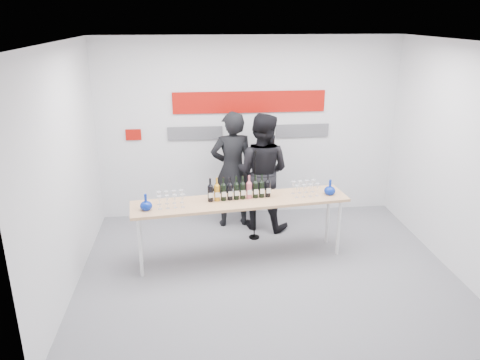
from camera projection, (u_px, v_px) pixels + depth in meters
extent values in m
plane|color=slate|center=(266.00, 269.00, 6.42)|extent=(5.00, 5.00, 0.00)
cube|color=silver|center=(249.00, 129.00, 7.79)|extent=(5.00, 0.04, 3.00)
cube|color=#A40D07|center=(249.00, 102.00, 7.61)|extent=(2.50, 0.02, 0.35)
cube|color=#59595E|center=(195.00, 133.00, 7.69)|extent=(0.90, 0.02, 0.22)
cube|color=#59595E|center=(302.00, 131.00, 7.87)|extent=(0.90, 0.02, 0.22)
cube|color=#A40D07|center=(133.00, 135.00, 7.60)|extent=(0.25, 0.02, 0.18)
cube|color=tan|center=(241.00, 201.00, 6.42)|extent=(3.03, 0.94, 0.04)
cylinder|color=silver|center=(140.00, 247.00, 6.10)|extent=(0.05, 0.05, 0.85)
cylinder|color=silver|center=(339.00, 227.00, 6.67)|extent=(0.05, 0.05, 0.85)
cylinder|color=silver|center=(140.00, 234.00, 6.46)|extent=(0.05, 0.05, 0.85)
cylinder|color=silver|center=(328.00, 216.00, 7.03)|extent=(0.05, 0.05, 0.85)
imported|color=black|center=(232.00, 170.00, 7.48)|extent=(0.73, 0.51, 1.90)
imported|color=black|center=(261.00, 172.00, 7.41)|extent=(1.13, 1.03, 1.88)
cylinder|color=black|center=(254.00, 237.00, 7.31)|extent=(0.17, 0.17, 0.02)
cylinder|color=black|center=(255.00, 196.00, 7.08)|extent=(0.02, 0.02, 1.39)
sphere|color=black|center=(255.00, 152.00, 6.82)|extent=(0.05, 0.05, 0.05)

